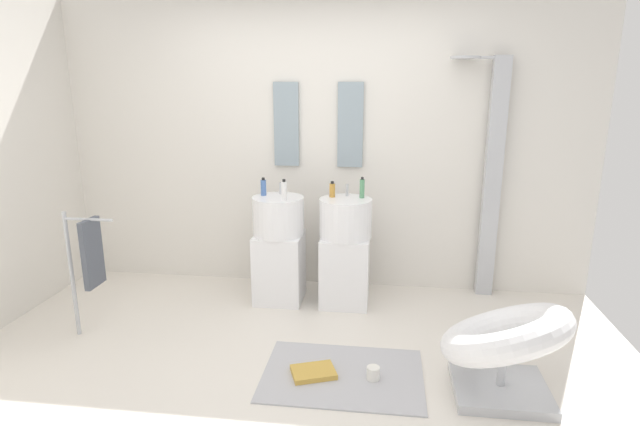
% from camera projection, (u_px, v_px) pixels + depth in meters
% --- Properties ---
extents(ground_plane, '(4.80, 3.60, 0.04)m').
position_uv_depth(ground_plane, '(286.00, 378.00, 3.27)').
color(ground_plane, silver).
extents(rear_partition, '(4.80, 0.10, 2.60)m').
position_uv_depth(rear_partition, '(319.00, 144.00, 4.52)').
color(rear_partition, silver).
rests_on(rear_partition, ground_plane).
extents(pedestal_sink_left, '(0.43, 0.43, 1.01)m').
position_uv_depth(pedestal_sink_left, '(279.00, 247.00, 4.30)').
color(pedestal_sink_left, white).
rests_on(pedestal_sink_left, ground_plane).
extents(pedestal_sink_right, '(0.43, 0.43, 1.01)m').
position_uv_depth(pedestal_sink_right, '(345.00, 250.00, 4.23)').
color(pedestal_sink_right, white).
rests_on(pedestal_sink_right, ground_plane).
extents(vanity_mirror_left, '(0.22, 0.03, 0.73)m').
position_uv_depth(vanity_mirror_left, '(286.00, 124.00, 4.45)').
color(vanity_mirror_left, '#8C9EA8').
extents(vanity_mirror_right, '(0.22, 0.03, 0.73)m').
position_uv_depth(vanity_mirror_right, '(350.00, 125.00, 4.38)').
color(vanity_mirror_right, '#8C9EA8').
extents(shower_column, '(0.49, 0.24, 2.05)m').
position_uv_depth(shower_column, '(491.00, 175.00, 4.28)').
color(shower_column, '#B7BABF').
rests_on(shower_column, ground_plane).
extents(lounge_chair, '(1.10, 1.10, 0.65)m').
position_uv_depth(lounge_chair, '(505.00, 341.00, 2.99)').
color(lounge_chair, '#B7BABF').
rests_on(lounge_chair, ground_plane).
extents(towel_rack, '(0.37, 0.22, 0.95)m').
position_uv_depth(towel_rack, '(89.00, 256.00, 3.63)').
color(towel_rack, '#B7BABF').
rests_on(towel_rack, ground_plane).
extents(area_rug, '(1.03, 0.73, 0.01)m').
position_uv_depth(area_rug, '(343.00, 375.00, 3.26)').
color(area_rug, '#B2B2B7').
rests_on(area_rug, ground_plane).
extents(magazine_ochre, '(0.33, 0.28, 0.03)m').
position_uv_depth(magazine_ochre, '(313.00, 372.00, 3.25)').
color(magazine_ochre, gold).
rests_on(magazine_ochre, area_rug).
extents(coffee_mug, '(0.08, 0.08, 0.08)m').
position_uv_depth(coffee_mug, '(373.00, 373.00, 3.20)').
color(coffee_mug, white).
rests_on(coffee_mug, area_rug).
extents(soap_bottle_white, '(0.04, 0.04, 0.18)m').
position_uv_depth(soap_bottle_white, '(284.00, 191.00, 4.04)').
color(soap_bottle_white, white).
rests_on(soap_bottle_white, pedestal_sink_left).
extents(soap_bottle_amber, '(0.05, 0.05, 0.13)m').
position_uv_depth(soap_bottle_amber, '(332.00, 190.00, 4.18)').
color(soap_bottle_amber, '#C68C38').
rests_on(soap_bottle_amber, pedestal_sink_right).
extents(soap_bottle_blue, '(0.05, 0.05, 0.15)m').
position_uv_depth(soap_bottle_blue, '(263.00, 187.00, 4.24)').
color(soap_bottle_blue, '#4C72B7').
rests_on(soap_bottle_blue, pedestal_sink_left).
extents(soap_bottle_green, '(0.04, 0.04, 0.17)m').
position_uv_depth(soap_bottle_green, '(362.00, 188.00, 4.14)').
color(soap_bottle_green, '#59996B').
rests_on(soap_bottle_green, pedestal_sink_right).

